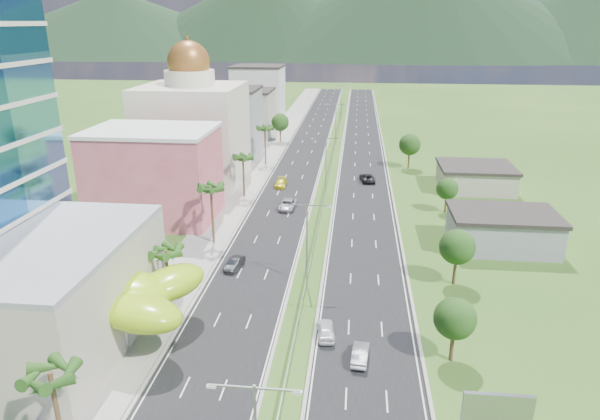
% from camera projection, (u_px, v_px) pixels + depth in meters
% --- Properties ---
extents(ground, '(500.00, 500.00, 0.00)m').
position_uv_depth(ground, '(298.00, 325.00, 60.15)').
color(ground, '#2D5119').
rests_on(ground, ground).
extents(road_left, '(11.00, 260.00, 0.04)m').
position_uv_depth(road_left, '(307.00, 146.00, 145.23)').
color(road_left, black).
rests_on(road_left, ground).
extents(road_right, '(11.00, 260.00, 0.04)m').
position_uv_depth(road_right, '(362.00, 148.00, 143.73)').
color(road_right, black).
rests_on(road_right, ground).
extents(sidewalk_left, '(7.00, 260.00, 0.12)m').
position_uv_depth(sidewalk_left, '(272.00, 146.00, 146.17)').
color(sidewalk_left, gray).
rests_on(sidewalk_left, ground).
extents(median_guardrail, '(0.10, 216.06, 0.76)m').
position_uv_depth(median_guardrail, '(331.00, 161.00, 127.40)').
color(median_guardrail, gray).
rests_on(median_guardrail, ground).
extents(streetlight_median_b, '(6.04, 0.25, 11.00)m').
position_uv_depth(streetlight_median_b, '(307.00, 236.00, 67.26)').
color(streetlight_median_b, gray).
rests_on(streetlight_median_b, ground).
extents(streetlight_median_c, '(6.04, 0.25, 11.00)m').
position_uv_depth(streetlight_median_c, '(326.00, 159.00, 104.75)').
color(streetlight_median_c, gray).
rests_on(streetlight_median_c, ground).
extents(streetlight_median_d, '(6.04, 0.25, 11.00)m').
position_uv_depth(streetlight_median_d, '(336.00, 119.00, 146.92)').
color(streetlight_median_d, gray).
rests_on(streetlight_median_d, ground).
extents(streetlight_median_e, '(6.04, 0.25, 11.00)m').
position_uv_depth(streetlight_median_e, '(341.00, 97.00, 189.09)').
color(streetlight_median_e, gray).
rests_on(streetlight_median_e, ground).
extents(lime_canopy, '(18.00, 15.00, 7.40)m').
position_uv_depth(lime_canopy, '(107.00, 293.00, 56.73)').
color(lime_canopy, '#8EBD12').
rests_on(lime_canopy, ground).
extents(pink_shophouse, '(20.00, 15.00, 15.00)m').
position_uv_depth(pink_shophouse, '(155.00, 176.00, 90.43)').
color(pink_shophouse, '#C24F5A').
rests_on(pink_shophouse, ground).
extents(domed_building, '(20.00, 20.00, 28.70)m').
position_uv_depth(domed_building, '(193.00, 128.00, 110.69)').
color(domed_building, beige).
rests_on(domed_building, ground).
extents(midrise_grey, '(16.00, 15.00, 16.00)m').
position_uv_depth(midrise_grey, '(227.00, 122.00, 135.14)').
color(midrise_grey, gray).
rests_on(midrise_grey, ground).
extents(midrise_beige, '(16.00, 15.00, 13.00)m').
position_uv_depth(midrise_beige, '(245.00, 114.00, 156.26)').
color(midrise_beige, '#AEA38F').
rests_on(midrise_beige, ground).
extents(midrise_white, '(16.00, 15.00, 18.00)m').
position_uv_depth(midrise_white, '(258.00, 95.00, 176.97)').
color(midrise_white, silver).
rests_on(midrise_white, ground).
extents(billboard, '(5.20, 0.35, 6.20)m').
position_uv_depth(billboard, '(497.00, 414.00, 40.10)').
color(billboard, gray).
rests_on(billboard, ground).
extents(shed_near, '(15.00, 10.00, 5.00)m').
position_uv_depth(shed_near, '(502.00, 232.00, 79.94)').
color(shed_near, gray).
rests_on(shed_near, ground).
extents(shed_far, '(14.00, 12.00, 4.40)m').
position_uv_depth(shed_far, '(475.00, 178.00, 107.95)').
color(shed_far, '#AEA38F').
rests_on(shed_far, ground).
extents(palm_tree_a, '(3.60, 3.60, 9.10)m').
position_uv_depth(palm_tree_a, '(51.00, 378.00, 38.40)').
color(palm_tree_a, '#47301C').
rests_on(palm_tree_a, ground).
extents(palm_tree_b, '(3.60, 3.60, 8.10)m').
position_uv_depth(palm_tree_b, '(166.00, 254.00, 61.21)').
color(palm_tree_b, '#47301C').
rests_on(palm_tree_b, ground).
extents(palm_tree_c, '(3.60, 3.60, 9.60)m').
position_uv_depth(palm_tree_c, '(211.00, 190.00, 79.47)').
color(palm_tree_c, '#47301C').
rests_on(palm_tree_c, ground).
extents(palm_tree_d, '(3.60, 3.60, 8.60)m').
position_uv_depth(palm_tree_d, '(243.00, 159.00, 101.34)').
color(palm_tree_d, '#47301C').
rests_on(palm_tree_d, ground).
extents(palm_tree_e, '(3.60, 3.60, 9.40)m').
position_uv_depth(palm_tree_e, '(265.00, 130.00, 124.52)').
color(palm_tree_e, '#47301C').
rests_on(palm_tree_e, ground).
extents(leafy_tree_lfar, '(4.90, 4.90, 8.05)m').
position_uv_depth(leafy_tree_lfar, '(280.00, 122.00, 148.86)').
color(leafy_tree_lfar, '#47301C').
rests_on(leafy_tree_lfar, ground).
extents(leafy_tree_ra, '(4.20, 4.20, 6.90)m').
position_uv_depth(leafy_tree_ra, '(455.00, 319.00, 52.27)').
color(leafy_tree_ra, '#47301C').
rests_on(leafy_tree_ra, ground).
extents(leafy_tree_rb, '(4.55, 4.55, 7.47)m').
position_uv_depth(leafy_tree_rb, '(457.00, 247.00, 67.76)').
color(leafy_tree_rb, '#47301C').
rests_on(leafy_tree_rb, ground).
extents(leafy_tree_rc, '(3.85, 3.85, 6.33)m').
position_uv_depth(leafy_tree_rc, '(447.00, 189.00, 93.97)').
color(leafy_tree_rc, '#47301C').
rests_on(leafy_tree_rc, ground).
extents(leafy_tree_rd, '(4.90, 4.90, 8.05)m').
position_uv_depth(leafy_tree_rd, '(410.00, 145.00, 122.08)').
color(leafy_tree_rd, '#47301C').
rests_on(leafy_tree_rd, ground).
extents(mountain_ridge, '(860.00, 140.00, 90.00)m').
position_uv_depth(mountain_ridge, '(420.00, 59.00, 475.85)').
color(mountain_ridge, black).
rests_on(mountain_ridge, ground).
extents(car_dark_left, '(2.25, 4.66, 1.47)m').
position_uv_depth(car_dark_left, '(235.00, 264.00, 73.45)').
color(car_dark_left, black).
rests_on(car_dark_left, road_left).
extents(car_silver_mid_left, '(3.14, 6.08, 1.64)m').
position_uv_depth(car_silver_mid_left, '(288.00, 204.00, 96.84)').
color(car_silver_mid_left, '#A1A3A9').
rests_on(car_silver_mid_left, road_left).
extents(car_yellow_far_left, '(2.21, 5.28, 1.52)m').
position_uv_depth(car_yellow_far_left, '(281.00, 183.00, 109.94)').
color(car_yellow_far_left, gold).
rests_on(car_yellow_far_left, road_left).
extents(car_white_near_right, '(2.39, 4.74, 1.55)m').
position_uv_depth(car_white_near_right, '(326.00, 330.00, 57.65)').
color(car_white_near_right, white).
rests_on(car_white_near_right, road_right).
extents(car_silver_right, '(1.92, 4.57, 1.47)m').
position_uv_depth(car_silver_right, '(360.00, 354.00, 53.55)').
color(car_silver_right, '#9EA1A5').
rests_on(car_silver_right, road_right).
extents(car_dark_far_right, '(3.59, 6.20, 1.62)m').
position_uv_depth(car_dark_far_right, '(367.00, 178.00, 113.39)').
color(car_dark_far_right, black).
rests_on(car_dark_far_right, road_right).
extents(motorcycle, '(0.86, 1.92, 1.18)m').
position_uv_depth(motorcycle, '(174.00, 344.00, 55.46)').
color(motorcycle, black).
rests_on(motorcycle, road_left).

